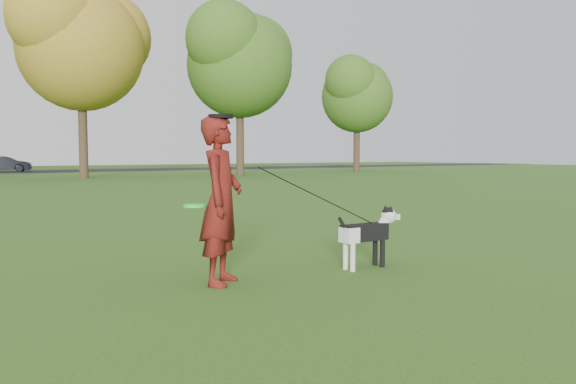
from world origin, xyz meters
TOP-DOWN VIEW (x-y plane):
  - ground at (0.00, 0.00)m, footprint 120.00×120.00m
  - man at (-0.78, -0.36)m, footprint 0.76×0.78m
  - dog at (1.11, -0.57)m, footprint 0.99×0.20m
  - car_mid at (1.60, 40.00)m, footprint 3.63×2.08m
  - man_held_items at (0.42, -0.49)m, footprint 2.49×0.35m

SIDE VIEW (x-z plane):
  - ground at x=0.00m, z-range 0.00..0.00m
  - dog at x=1.11m, z-range 0.08..0.83m
  - car_mid at x=1.60m, z-range 0.02..1.15m
  - man_held_items at x=0.42m, z-range 0.24..1.54m
  - man at x=-0.78m, z-range 0.00..1.80m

